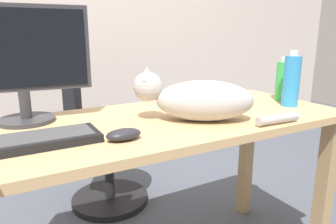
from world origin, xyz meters
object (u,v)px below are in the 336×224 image
(monitor, at_px, (20,60))
(spray_bottle, at_px, (291,80))
(computer_mouse, at_px, (124,134))
(water_bottle, at_px, (283,80))
(office_chair, at_px, (99,142))
(cat, at_px, (198,99))
(keyboard, at_px, (21,143))

(monitor, height_order, spray_bottle, monitor)
(computer_mouse, bearing_deg, monitor, 122.94)
(water_bottle, bearing_deg, monitor, 170.83)
(computer_mouse, bearing_deg, office_chair, 78.40)
(cat, bearing_deg, spray_bottle, 0.01)
(monitor, height_order, keyboard, monitor)
(office_chair, bearing_deg, computer_mouse, -101.60)
(office_chair, bearing_deg, cat, -81.10)
(office_chair, distance_m, keyboard, 1.03)
(office_chair, xyz_separation_m, cat, (0.13, -0.86, 0.41))
(office_chair, bearing_deg, spray_bottle, -53.57)
(water_bottle, bearing_deg, office_chair, 132.99)
(keyboard, relative_size, computer_mouse, 4.00)
(monitor, bearing_deg, spray_bottle, -15.14)
(monitor, relative_size, computer_mouse, 4.37)
(monitor, height_order, water_bottle, monitor)
(office_chair, height_order, monitor, monitor)
(spray_bottle, bearing_deg, office_chair, 126.43)
(keyboard, bearing_deg, cat, -0.75)
(monitor, distance_m, spray_bottle, 1.10)
(computer_mouse, xyz_separation_m, water_bottle, (0.89, 0.18, 0.08))
(computer_mouse, bearing_deg, spray_bottle, 5.40)
(water_bottle, bearing_deg, cat, -169.52)
(monitor, bearing_deg, computer_mouse, -57.06)
(spray_bottle, bearing_deg, computer_mouse, -174.60)
(office_chair, distance_m, computer_mouse, 1.01)
(monitor, height_order, computer_mouse, monitor)
(cat, relative_size, water_bottle, 2.51)
(monitor, xyz_separation_m, spray_bottle, (1.06, -0.29, -0.11))
(office_chair, height_order, computer_mouse, office_chair)
(keyboard, distance_m, spray_bottle, 1.11)
(spray_bottle, bearing_deg, monitor, 164.86)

